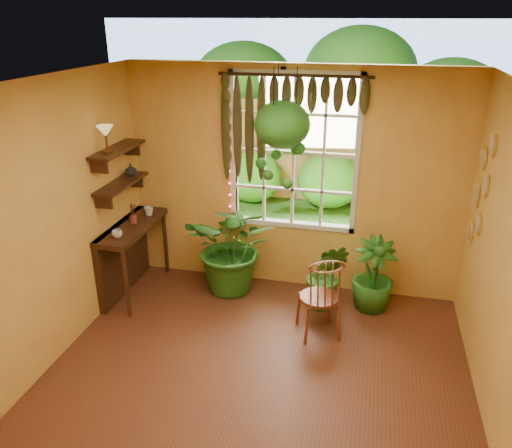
% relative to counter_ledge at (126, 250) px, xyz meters
% --- Properties ---
extents(floor, '(4.50, 4.50, 0.00)m').
position_rel_counter_ledge_xyz_m(floor, '(1.91, -1.60, -0.55)').
color(floor, '#602D1B').
rests_on(floor, ground).
extents(ceiling, '(4.50, 4.50, 0.00)m').
position_rel_counter_ledge_xyz_m(ceiling, '(1.91, -1.60, 2.15)').
color(ceiling, white).
rests_on(ceiling, wall_back).
extents(wall_back, '(4.00, 0.00, 4.00)m').
position_rel_counter_ledge_xyz_m(wall_back, '(1.91, 0.65, 0.80)').
color(wall_back, '#E3B64D').
rests_on(wall_back, floor).
extents(wall_left, '(0.00, 4.50, 4.50)m').
position_rel_counter_ledge_xyz_m(wall_left, '(-0.09, -1.60, 0.80)').
color(wall_left, '#E3B64D').
rests_on(wall_left, floor).
extents(window, '(1.52, 0.10, 1.86)m').
position_rel_counter_ledge_xyz_m(window, '(1.91, 0.68, 1.15)').
color(window, silver).
rests_on(window, wall_back).
extents(valance_vine, '(1.70, 0.12, 1.10)m').
position_rel_counter_ledge_xyz_m(valance_vine, '(1.82, 0.56, 1.73)').
color(valance_vine, '#361B0E').
rests_on(valance_vine, window).
extents(string_lights, '(0.03, 0.03, 1.54)m').
position_rel_counter_ledge_xyz_m(string_lights, '(1.15, 0.59, 1.20)').
color(string_lights, '#FF2633').
rests_on(string_lights, window).
extents(wall_plates, '(0.04, 0.32, 1.10)m').
position_rel_counter_ledge_xyz_m(wall_plates, '(3.89, 0.19, 1.00)').
color(wall_plates, beige).
rests_on(wall_plates, wall_right).
extents(counter_ledge, '(0.40, 1.20, 0.90)m').
position_rel_counter_ledge_xyz_m(counter_ledge, '(0.00, 0.00, 0.00)').
color(counter_ledge, '#361B0E').
rests_on(counter_ledge, floor).
extents(shelf_lower, '(0.25, 0.90, 0.04)m').
position_rel_counter_ledge_xyz_m(shelf_lower, '(0.03, 0.00, 0.85)').
color(shelf_lower, '#361B0E').
rests_on(shelf_lower, wall_left).
extents(shelf_upper, '(0.25, 0.90, 0.04)m').
position_rel_counter_ledge_xyz_m(shelf_upper, '(0.03, 0.00, 1.25)').
color(shelf_upper, '#361B0E').
rests_on(shelf_upper, wall_left).
extents(backyard, '(14.00, 10.00, 12.00)m').
position_rel_counter_ledge_xyz_m(backyard, '(2.15, 5.27, 0.73)').
color(backyard, '#204F16').
rests_on(backyard, ground).
extents(windsor_chair, '(0.54, 0.55, 1.10)m').
position_rel_counter_ledge_xyz_m(windsor_chair, '(2.40, -0.39, -0.23)').
color(windsor_chair, brown).
rests_on(windsor_chair, floor).
extents(potted_plant_left, '(1.08, 0.94, 1.20)m').
position_rel_counter_ledge_xyz_m(potted_plant_left, '(1.27, 0.31, 0.05)').
color(potted_plant_left, '#185316').
rests_on(potted_plant_left, floor).
extents(potted_plant_mid, '(0.47, 0.38, 0.85)m').
position_rel_counter_ledge_xyz_m(potted_plant_mid, '(2.42, 0.14, -0.13)').
color(potted_plant_mid, '#185316').
rests_on(potted_plant_mid, floor).
extents(potted_plant_right, '(0.63, 0.63, 0.87)m').
position_rel_counter_ledge_xyz_m(potted_plant_right, '(2.93, 0.26, -0.12)').
color(potted_plant_right, '#185316').
rests_on(potted_plant_right, floor).
extents(hanging_basket, '(0.60, 0.60, 1.27)m').
position_rel_counter_ledge_xyz_m(hanging_basket, '(1.83, 0.31, 1.45)').
color(hanging_basket, black).
rests_on(hanging_basket, ceiling).
extents(cup_a, '(0.14, 0.14, 0.09)m').
position_rel_counter_ledge_xyz_m(cup_a, '(0.13, -0.38, 0.39)').
color(cup_a, silver).
rests_on(cup_a, counter_ledge).
extents(cup_b, '(0.13, 0.13, 0.11)m').
position_rel_counter_ledge_xyz_m(cup_b, '(0.19, 0.31, 0.40)').
color(cup_b, beige).
rests_on(cup_b, counter_ledge).
extents(brush_jar, '(0.08, 0.08, 0.29)m').
position_rel_counter_ledge_xyz_m(brush_jar, '(0.11, 0.05, 0.46)').
color(brush_jar, brown).
rests_on(brush_jar, counter_ledge).
extents(shelf_vase, '(0.16, 0.16, 0.15)m').
position_rel_counter_ledge_xyz_m(shelf_vase, '(0.04, 0.25, 0.94)').
color(shelf_vase, '#B2AD99').
rests_on(shelf_vase, shelf_lower).
extents(tiffany_lamp, '(0.18, 0.18, 0.30)m').
position_rel_counter_ledge_xyz_m(tiffany_lamp, '(0.05, -0.24, 1.49)').
color(tiffany_lamp, brown).
rests_on(tiffany_lamp, shelf_upper).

